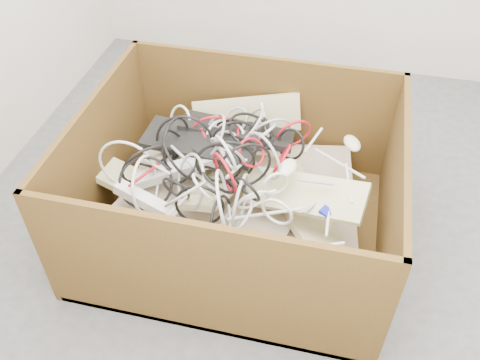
% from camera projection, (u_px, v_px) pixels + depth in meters
% --- Properties ---
extents(ground, '(3.00, 3.00, 0.00)m').
position_uv_depth(ground, '(290.00, 228.00, 2.39)').
color(ground, '#48494A').
rests_on(ground, ground).
extents(cardboard_box, '(1.27, 1.06, 0.62)m').
position_uv_depth(cardboard_box, '(235.00, 208.00, 2.28)').
color(cardboard_box, '#39270E').
rests_on(cardboard_box, ground).
extents(keyboard_pile, '(1.25, 0.95, 0.37)m').
position_uv_depth(keyboard_pile, '(242.00, 180.00, 2.22)').
color(keyboard_pile, beige).
rests_on(keyboard_pile, cardboard_box).
extents(mice_scatter, '(0.89, 0.76, 0.19)m').
position_uv_depth(mice_scatter, '(244.00, 178.00, 2.12)').
color(mice_scatter, beige).
rests_on(mice_scatter, keyboard_pile).
extents(power_strip_left, '(0.33, 0.18, 0.14)m').
position_uv_depth(power_strip_left, '(175.00, 170.00, 2.16)').
color(power_strip_left, silver).
rests_on(power_strip_left, keyboard_pile).
extents(power_strip_right, '(0.29, 0.12, 0.09)m').
position_uv_depth(power_strip_right, '(146.00, 201.00, 2.05)').
color(power_strip_right, silver).
rests_on(power_strip_right, keyboard_pile).
extents(vga_plug, '(0.06, 0.06, 0.03)m').
position_uv_depth(vga_plug, '(326.00, 212.00, 1.99)').
color(vga_plug, '#0B0FA8').
rests_on(vga_plug, keyboard_pile).
extents(cable_tangle, '(1.11, 0.83, 0.43)m').
position_uv_depth(cable_tangle, '(213.00, 162.00, 2.10)').
color(cable_tangle, black).
rests_on(cable_tangle, keyboard_pile).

